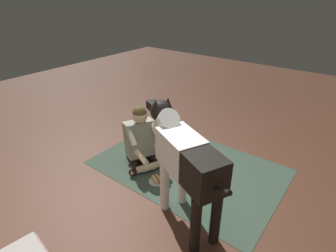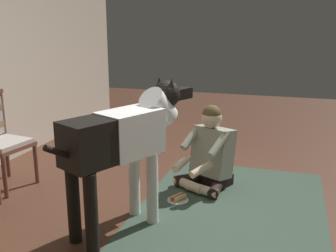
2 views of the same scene
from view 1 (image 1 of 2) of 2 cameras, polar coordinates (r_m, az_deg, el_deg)
ground_plane at (r=3.63m, az=5.26°, el=-10.81°), size 12.69×12.69×0.00m
area_rug at (r=3.82m, az=4.23°, el=-8.51°), size 2.49×1.66×0.01m
person_sitting_on_floor at (r=3.73m, az=-5.63°, el=-3.12°), size 0.71×0.63×0.86m
large_dog at (r=2.64m, az=3.29°, el=-6.45°), size 1.38×0.75×1.20m
hot_dog_on_plate at (r=3.55m, az=-2.38°, el=-11.29°), size 0.21×0.21×0.06m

